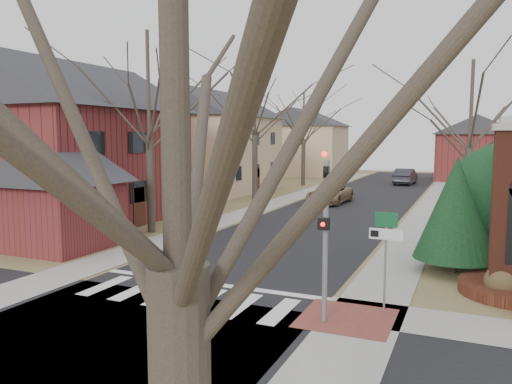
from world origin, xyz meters
The scene contains 24 objects.
ground centered at (0.00, 0.00, 0.00)m, with size 120.00×120.00×0.00m, color brown.
main_street centered at (0.00, 22.00, 0.01)m, with size 8.00×70.00×0.01m, color black.
cross_street centered at (0.00, -3.00, 0.01)m, with size 120.00×8.00×0.01m, color black.
crosswalk_zone centered at (0.00, 0.80, 0.01)m, with size 8.00×2.20×0.02m, color silver.
stop_bar centered at (0.00, 2.30, 0.01)m, with size 8.00×0.35×0.02m, color silver.
sidewalk_right_main centered at (5.20, 22.00, 0.01)m, with size 2.00×60.00×0.02m, color gray.
sidewalk_left centered at (-5.20, 22.00, 0.01)m, with size 2.00×60.00×0.02m, color gray.
curb_apron centered at (4.80, 1.00, 0.01)m, with size 2.40×2.40×0.02m, color brown.
traffic_signal_pole centered at (4.30, 0.57, 2.59)m, with size 0.28×0.41×4.50m.
sign_post centered at (5.59, 1.99, 1.95)m, with size 0.90×0.07×2.75m.
house_brick_left centered at (-13.01, 9.99, 4.66)m, with size 9.80×11.80×9.42m.
house_stucco_left centered at (-13.50, 27.00, 4.59)m, with size 9.80×12.80×9.28m.
garage_left centered at (-8.52, 4.49, 2.24)m, with size 4.80×4.80×4.29m.
house_distant_left centered at (-12.01, 48.00, 4.25)m, with size 10.80×8.80×8.53m.
house_distant_right centered at (7.99, 47.99, 3.65)m, with size 8.80×8.80×7.30m.
evergreen_near centered at (7.20, 7.00, 2.30)m, with size 2.80×2.80×4.10m.
evergreen_mass centered at (9.00, 9.50, 2.40)m, with size 4.80×4.80×4.80m, color black.
bare_tree_0 centered at (-7.00, 9.00, 7.70)m, with size 8.05×8.05×11.15m.
bare_tree_1 centered at (-7.00, 22.00, 8.03)m, with size 8.40×8.40×11.64m.
bare_tree_2 centered at (-7.50, 35.00, 7.03)m, with size 7.35×7.35×10.19m.
bare_tree_3 centered at (7.50, 16.00, 6.69)m, with size 7.00×7.00×9.70m.
pickup_truck centered at (-1.60, 23.05, 0.69)m, with size 2.29×4.96×1.38m, color olive.
distant_car centered at (1.60, 40.02, 0.80)m, with size 1.70×4.86×1.60m, color #313338.
dry_shrub_left centered at (8.60, 4.53, 0.48)m, with size 0.97×0.97×0.97m, color brown.
Camera 1 is at (7.65, -11.58, 4.78)m, focal length 35.00 mm.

